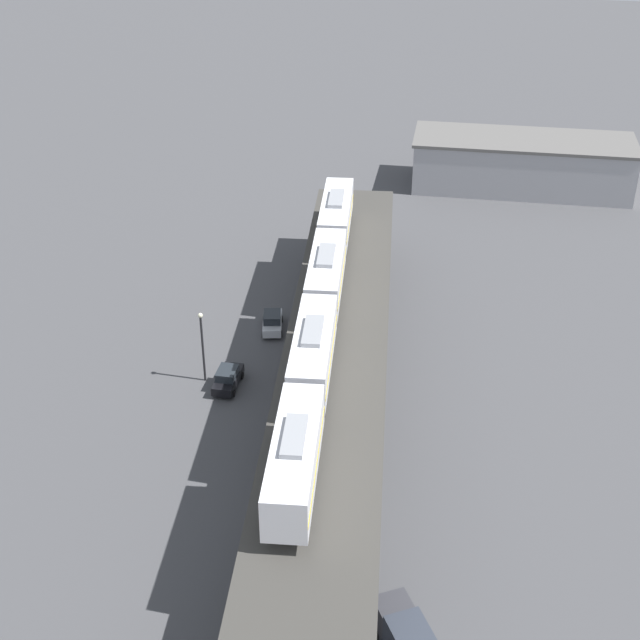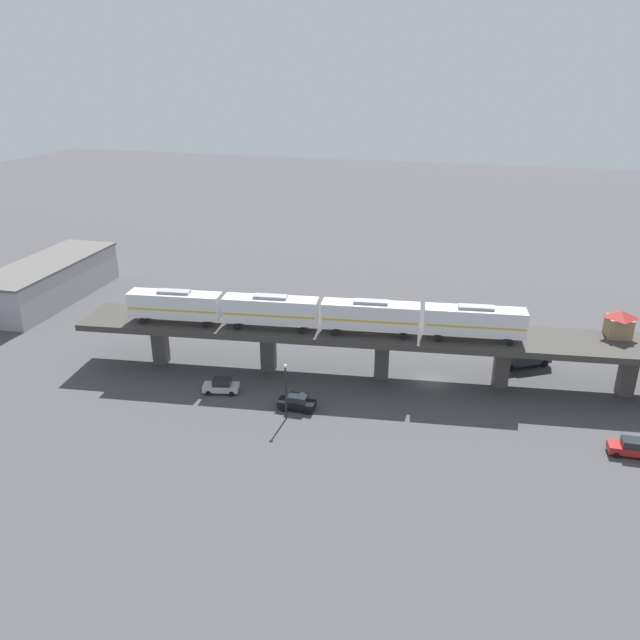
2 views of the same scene
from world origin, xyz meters
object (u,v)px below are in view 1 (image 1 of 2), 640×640
Objects in this scene: street_lamp at (202,341)px; warehouse_building at (522,163)px; street_car_silver at (272,321)px; street_car_black at (228,378)px; subway_train at (320,309)px.

street_lamp is 58.50m from warehouse_building.
warehouse_building is (22.66, 42.51, 2.47)m from street_car_silver.
warehouse_building is at bearing 65.59° from street_car_black.
street_car_silver is 0.68× the size of street_lamp.
street_car_black is 0.15× the size of warehouse_building.
street_car_silver is (1.30, 10.29, 0.00)m from street_car_black.
street_car_silver is 0.16× the size of warehouse_building.
street_car_black is (-8.42, 0.40, -8.28)m from subway_train.
warehouse_building reaches higher than street_car_black.
subway_train is 7.17× the size of street_lamp.
street_lamp is at bearing 174.97° from subway_train.
street_lamp is (-3.62, -9.74, 3.17)m from street_car_silver.
street_car_black is 0.95× the size of street_car_silver.
subway_train is at bearing -56.33° from street_car_silver.
subway_train is 15.28m from street_car_silver.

